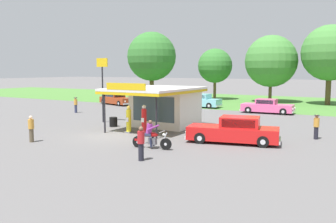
# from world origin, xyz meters

# --- Properties ---
(ground_plane) EXTENTS (300.00, 300.00, 0.00)m
(ground_plane) POSITION_xyz_m (0.00, 0.00, 0.00)
(ground_plane) COLOR #5B5959
(grass_verge_strip) EXTENTS (120.00, 24.00, 0.01)m
(grass_verge_strip) POSITION_xyz_m (0.00, 30.00, 0.00)
(grass_verge_strip) COLOR #477A33
(grass_verge_strip) RESTS_ON ground
(service_station_kiosk) EXTENTS (5.10, 7.08, 3.46)m
(service_station_kiosk) POSITION_xyz_m (0.92, 4.86, 1.73)
(service_station_kiosk) COLOR silver
(service_station_kiosk) RESTS_ON ground
(gas_pump_nearside) EXTENTS (0.44, 0.44, 1.89)m
(gas_pump_nearside) POSITION_xyz_m (0.28, 1.34, 0.86)
(gas_pump_nearside) COLOR slate
(gas_pump_nearside) RESTS_ON ground
(gas_pump_offside) EXTENTS (0.44, 0.44, 1.99)m
(gas_pump_offside) POSITION_xyz_m (1.55, 1.34, 0.91)
(gas_pump_offside) COLOR slate
(gas_pump_offside) RESTS_ON ground
(motorcycle_with_rider) EXTENTS (2.32, 0.71, 1.58)m
(motorcycle_with_rider) POSITION_xyz_m (4.34, -2.07, 0.65)
(motorcycle_with_rider) COLOR black
(motorcycle_with_rider) RESTS_ON ground
(featured_classic_sedan) EXTENTS (5.70, 2.97, 1.58)m
(featured_classic_sedan) POSITION_xyz_m (7.71, 1.74, 0.71)
(featured_classic_sedan) COLOR red
(featured_classic_sedan) RESTS_ON ground
(parked_car_back_row_far_right) EXTENTS (5.54, 3.32, 1.43)m
(parked_car_back_row_far_right) POSITION_xyz_m (-13.23, 17.01, 0.66)
(parked_car_back_row_far_right) COLOR #993819
(parked_car_back_row_far_right) RESTS_ON ground
(parked_car_back_row_centre_right) EXTENTS (5.25, 2.17, 1.43)m
(parked_car_back_row_centre_right) POSITION_xyz_m (5.33, 17.50, 0.65)
(parked_car_back_row_centre_right) COLOR #E55993
(parked_car_back_row_centre_right) RESTS_ON ground
(parked_car_back_row_left) EXTENTS (5.40, 2.06, 1.56)m
(parked_car_back_row_left) POSITION_xyz_m (-3.11, 19.29, 0.71)
(parked_car_back_row_left) COLOR #7AC6D1
(parked_car_back_row_left) RESTS_ON ground
(bystander_admiring_sedan) EXTENTS (0.34, 0.34, 1.54)m
(bystander_admiring_sedan) POSITION_xyz_m (11.70, 5.42, 0.82)
(bystander_admiring_sedan) COLOR black
(bystander_admiring_sedan) RESTS_ON ground
(bystander_strolling_foreground) EXTENTS (0.34, 0.34, 1.71)m
(bystander_strolling_foreground) POSITION_xyz_m (-3.45, 12.37, 0.90)
(bystander_strolling_foreground) COLOR brown
(bystander_strolling_foreground) RESTS_ON ground
(bystander_leaning_by_kiosk) EXTENTS (0.34, 0.34, 1.57)m
(bystander_leaning_by_kiosk) POSITION_xyz_m (-11.35, 8.10, 0.84)
(bystander_leaning_by_kiosk) COLOR #2D3351
(bystander_leaning_by_kiosk) RESTS_ON ground
(bystander_chatting_near_pumps) EXTENTS (0.34, 0.34, 1.65)m
(bystander_chatting_near_pumps) POSITION_xyz_m (5.39, -4.56, 0.87)
(bystander_chatting_near_pumps) COLOR black
(bystander_chatting_near_pumps) RESTS_ON ground
(bystander_standing_back_lot) EXTENTS (0.34, 0.34, 1.60)m
(bystander_standing_back_lot) POSITION_xyz_m (-2.81, -4.20, 0.84)
(bystander_standing_back_lot) COLOR brown
(bystander_standing_back_lot) RESTS_ON ground
(tree_oak_left) EXTENTS (6.79, 6.79, 9.75)m
(tree_oak_left) POSITION_xyz_m (9.40, 29.86, 6.20)
(tree_oak_left) COLOR brown
(tree_oak_left) RESTS_ON ground
(tree_oak_distant_spare) EXTENTS (6.82, 6.82, 8.84)m
(tree_oak_distant_spare) POSITION_xyz_m (2.25, 30.03, 5.42)
(tree_oak_distant_spare) COLOR brown
(tree_oak_distant_spare) RESTS_ON ground
(tree_oak_centre) EXTENTS (7.09, 7.09, 9.77)m
(tree_oak_centre) POSITION_xyz_m (-14.14, 26.20, 6.11)
(tree_oak_centre) COLOR brown
(tree_oak_centre) RESTS_ON ground
(tree_oak_far_right) EXTENTS (4.95, 4.95, 7.36)m
(tree_oak_far_right) POSITION_xyz_m (-6.01, 30.61, 4.77)
(tree_oak_far_right) COLOR brown
(tree_oak_far_right) RESTS_ON ground
(roadside_pole_sign) EXTENTS (1.10, 0.12, 5.24)m
(roadside_pole_sign) POSITION_xyz_m (-4.61, 4.40, 3.54)
(roadside_pole_sign) COLOR black
(roadside_pole_sign) RESTS_ON ground
(spare_tire_stack) EXTENTS (0.60, 0.60, 0.72)m
(spare_tire_stack) POSITION_xyz_m (-2.40, 2.99, 0.36)
(spare_tire_stack) COLOR black
(spare_tire_stack) RESTS_ON ground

